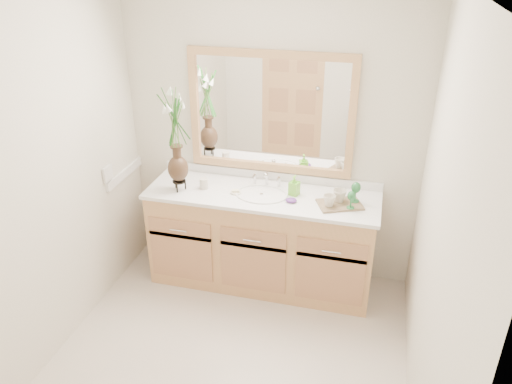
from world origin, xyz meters
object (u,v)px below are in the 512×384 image
(tray, at_px, (340,204))
(tumbler, at_px, (204,183))
(flower_vase, at_px, (175,127))
(soap_bottle, at_px, (294,186))

(tray, bearing_deg, tumbler, 155.34)
(flower_vase, bearing_deg, tumbler, 22.67)
(flower_vase, bearing_deg, soap_bottle, 9.28)
(tumbler, bearing_deg, tray, -0.96)
(soap_bottle, height_order, tray, soap_bottle)
(tumbler, xyz_separation_m, soap_bottle, (0.72, 0.07, 0.03))
(soap_bottle, relative_size, tray, 0.45)
(soap_bottle, distance_m, tray, 0.38)
(flower_vase, distance_m, soap_bottle, 1.02)
(tray, bearing_deg, flower_vase, 158.87)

